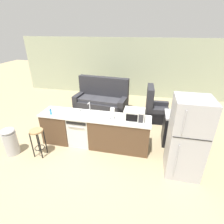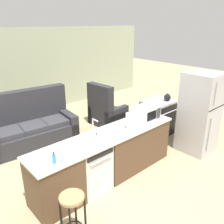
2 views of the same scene
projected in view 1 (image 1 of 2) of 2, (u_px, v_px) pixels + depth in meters
ground_plane at (91, 143)px, 4.97m from camera, size 24.00×24.00×0.00m
wall_back at (125, 68)px, 8.04m from camera, size 10.00×0.06×2.60m
kitchen_counter at (98, 132)px, 4.74m from camera, size 2.94×0.66×0.90m
dishwasher at (81, 130)px, 4.84m from camera, size 0.58×0.61×0.84m
stove_range at (177, 129)px, 4.80m from camera, size 0.76×0.68×0.90m
refrigerator at (187, 138)px, 3.65m from camera, size 0.72×0.73×1.78m
microwave at (134, 115)px, 4.29m from camera, size 0.50×0.37×0.28m
sink_faucet at (90, 108)px, 4.67m from camera, size 0.07×0.18×0.30m
paper_towel_roll at (112, 113)px, 4.36m from camera, size 0.14×0.14×0.28m
soap_bottle at (81, 114)px, 4.50m from camera, size 0.06×0.06×0.18m
dish_soap_bottle at (51, 112)px, 4.59m from camera, size 0.06×0.06×0.18m
kettle at (188, 114)px, 4.43m from camera, size 0.21×0.17×0.19m
bar_stool at (37, 137)px, 4.30m from camera, size 0.32×0.32×0.74m
trash_bin at (10, 141)px, 4.43m from camera, size 0.35×0.35×0.74m
couch at (102, 100)px, 6.86m from camera, size 2.08×1.09×1.27m
armchair at (155, 110)px, 6.15m from camera, size 0.84×0.89×1.20m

